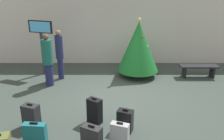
% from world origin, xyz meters
% --- Properties ---
extents(ground_plane, '(16.00, 16.00, 0.00)m').
position_xyz_m(ground_plane, '(0.00, 0.00, 0.00)').
color(ground_plane, '#38423D').
extents(back_wall, '(16.00, 0.20, 3.11)m').
position_xyz_m(back_wall, '(0.00, 3.72, 1.55)').
color(back_wall, beige).
rests_on(back_wall, ground_plane).
extents(holiday_tree, '(1.60, 1.60, 2.30)m').
position_xyz_m(holiday_tree, '(0.86, 1.95, 1.21)').
color(holiday_tree, '#4C3319').
rests_on(holiday_tree, ground_plane).
extents(flight_info_kiosk, '(0.99, 0.41, 2.16)m').
position_xyz_m(flight_info_kiosk, '(-2.93, 2.22, 1.54)').
color(flight_info_kiosk, '#333338').
rests_on(flight_info_kiosk, ground_plane).
extents(waiting_bench, '(1.47, 0.44, 0.48)m').
position_xyz_m(waiting_bench, '(3.24, 1.82, 0.36)').
color(waiting_bench, black).
rests_on(waiting_bench, ground_plane).
extents(traveller_0, '(0.40, 0.40, 1.89)m').
position_xyz_m(traveller_0, '(-2.13, 1.66, 1.02)').
color(traveller_0, '#1E234C').
rests_on(traveller_0, ground_plane).
extents(traveller_1, '(0.41, 0.41, 1.87)m').
position_xyz_m(traveller_1, '(-2.42, 1.00, 0.98)').
color(traveller_1, '#1E234C').
rests_on(traveller_1, ground_plane).
extents(suitcase_0, '(0.47, 0.38, 0.67)m').
position_xyz_m(suitcase_0, '(-2.20, -1.71, 0.31)').
color(suitcase_0, '#232326').
rests_on(suitcase_0, ground_plane).
extents(suitcase_2, '(0.53, 0.22, 0.56)m').
position_xyz_m(suitcase_2, '(-1.90, -2.40, 0.26)').
color(suitcase_2, '#19606B').
rests_on(suitcase_2, ground_plane).
extents(suitcase_3, '(0.44, 0.30, 0.63)m').
position_xyz_m(suitcase_3, '(0.01, -2.50, 0.30)').
color(suitcase_3, '#9EA0A5').
rests_on(suitcase_3, ground_plane).
extents(suitcase_4, '(0.44, 0.35, 0.60)m').
position_xyz_m(suitcase_4, '(0.16, -1.87, 0.28)').
color(suitcase_4, black).
rests_on(suitcase_4, ground_plane).
extents(suitcase_5, '(0.43, 0.39, 0.72)m').
position_xyz_m(suitcase_5, '(-0.61, -1.50, 0.34)').
color(suitcase_5, black).
rests_on(suitcase_5, ground_plane).
extents(suitcase_6, '(0.51, 0.41, 0.57)m').
position_xyz_m(suitcase_6, '(-0.61, -2.53, 0.27)').
color(suitcase_6, '#232326').
rests_on(suitcase_6, ground_plane).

